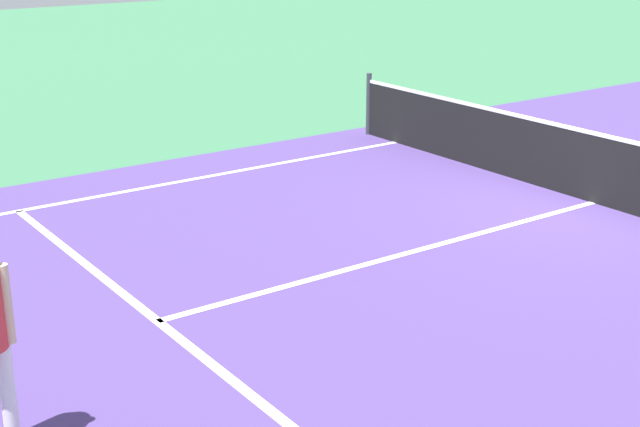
{
  "coord_description": "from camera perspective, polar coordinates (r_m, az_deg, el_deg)",
  "views": [
    {
      "loc": [
        7.3,
        -9.7,
        3.71
      ],
      "look_at": [
        0.69,
        -4.99,
        1.0
      ],
      "focal_mm": 50.9,
      "sensor_mm": 36.0,
      "label": 1
    }
  ],
  "objects": [
    {
      "name": "ground_plane",
      "position": [
        12.7,
        16.78,
        0.66
      ],
      "size": [
        60.0,
        60.0,
        0.0
      ],
      "primitive_type": "plane",
      "color": "#38724C"
    },
    {
      "name": "court_surface_inbounds",
      "position": [
        12.7,
        16.78,
        0.66
      ],
      "size": [
        10.62,
        24.4,
        0.0
      ],
      "primitive_type": "cube",
      "color": "#4C387A",
      "rests_on": "ground_plane"
    },
    {
      "name": "line_sideline_left",
      "position": [
        12.57,
        -16.45,
        0.53
      ],
      "size": [
        0.1,
        11.89,
        0.01
      ],
      "primitive_type": "cube",
      "color": "white",
      "rests_on": "ground_plane"
    },
    {
      "name": "line_service_near",
      "position": [
        8.83,
        -10.17,
        -6.67
      ],
      "size": [
        8.22,
        0.1,
        0.01
      ],
      "primitive_type": "cube",
      "color": "white",
      "rests_on": "ground_plane"
    },
    {
      "name": "line_center_service",
      "position": [
        10.46,
        5.82,
        -2.4
      ],
      "size": [
        0.1,
        6.4,
        0.01
      ],
      "primitive_type": "cube",
      "color": "white",
      "rests_on": "ground_plane"
    },
    {
      "name": "net",
      "position": [
        12.56,
        16.99,
        2.8
      ],
      "size": [
        9.81,
        0.09,
        1.07
      ],
      "color": "#33383D",
      "rests_on": "ground_plane"
    }
  ]
}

